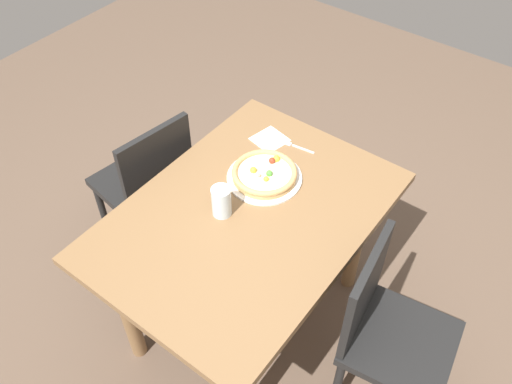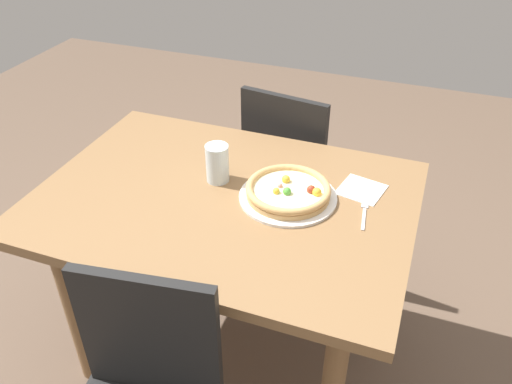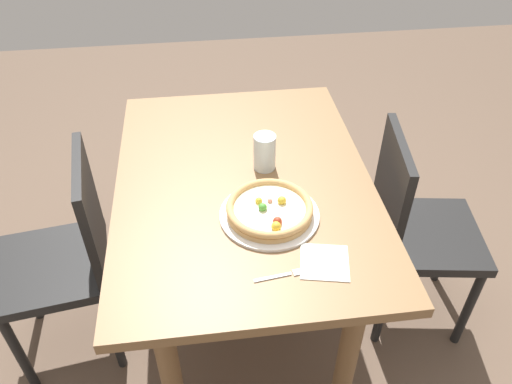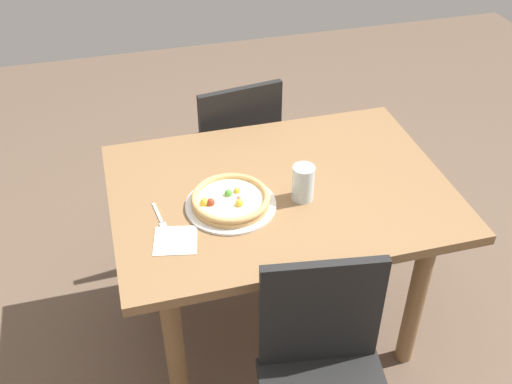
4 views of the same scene
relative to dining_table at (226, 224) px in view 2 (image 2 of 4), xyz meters
name	(u,v)px [view 2 (image 2 of 4)]	position (x,y,z in m)	size (l,w,h in m)	color
ground_plane	(231,347)	(0.00, 0.00, -0.65)	(6.00, 6.00, 0.00)	brown
dining_table	(226,224)	(0.00, 0.00, 0.00)	(1.23, 0.89, 0.77)	olive
chair_far	(293,167)	(0.05, 0.66, -0.15)	(0.45, 0.45, 0.90)	black
plate	(288,197)	(0.20, 0.06, 0.12)	(0.32, 0.32, 0.01)	white
pizza	(288,190)	(0.20, 0.06, 0.15)	(0.28, 0.28, 0.05)	tan
fork	(364,211)	(0.45, 0.07, 0.12)	(0.04, 0.17, 0.00)	silver
drinking_glass	(217,163)	(-0.06, 0.08, 0.19)	(0.08, 0.08, 0.13)	silver
napkin	(361,190)	(0.42, 0.19, 0.12)	(0.14, 0.14, 0.00)	white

